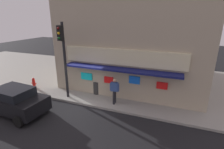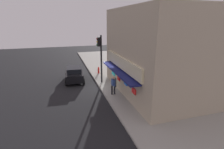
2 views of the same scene
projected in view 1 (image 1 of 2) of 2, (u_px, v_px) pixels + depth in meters
name	position (u px, v px, depth m)	size (l,w,h in m)	color
ground_plane	(80.00, 105.00, 11.59)	(63.53, 63.53, 0.00)	black
sidewalk	(111.00, 78.00, 16.56)	(42.36, 11.30, 0.15)	gray
corner_building	(139.00, 36.00, 15.36)	(10.75, 10.80, 7.69)	tan
traffic_light	(63.00, 51.00, 11.33)	(0.32, 0.58, 5.16)	black
fire_hydrant	(34.00, 83.00, 13.95)	(0.47, 0.23, 0.82)	red
trash_can	(97.00, 88.00, 12.84)	(0.48, 0.48, 0.94)	#2D2D2D
pedestrian	(114.00, 90.00, 11.23)	(0.63, 0.44, 1.72)	black
parked_car_black	(15.00, 100.00, 10.38)	(4.05, 2.29, 1.64)	black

